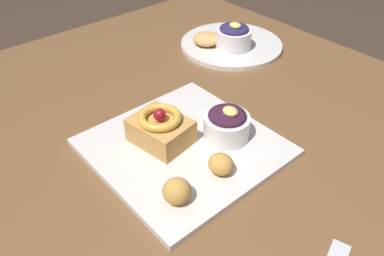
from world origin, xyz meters
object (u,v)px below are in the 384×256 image
Objects in this scene: berry_ramekin at (227,124)px; fritter_front at (177,191)px; fritter_middle at (221,164)px; back_ramekin at (234,36)px; cake_slice at (161,128)px; back_pastry at (207,39)px; back_plate at (231,45)px; front_plate at (184,147)px.

berry_ramekin is 1.92× the size of fritter_front.
fritter_middle is at bearing -50.70° from berry_ramekin.
cake_slice is at bearing -64.28° from back_ramekin.
back_pastry is (-0.37, 0.31, -0.00)m from fritter_middle.
fritter_middle is 0.47m from back_ramekin.
back_plate is at bearing 142.07° from back_ramekin.
back_ramekin is at bearing 115.72° from cake_slice.
back_ramekin reaches higher than back_pastry.
fritter_front is at bearing -89.61° from fritter_middle.
berry_ramekin is 0.93× the size of back_ramekin.
berry_ramekin is 0.39m from back_pastry.
fritter_front is 0.54m from back_ramekin.
front_plate is 3.36× the size of back_ramekin.
berry_ramekin is at bearing -47.02° from back_plate.
berry_ramekin is 0.37m from back_ramekin.
back_ramekin reaches higher than cake_slice.
fritter_middle reaches higher than back_pastry.
front_plate is 3.61× the size of berry_ramekin.
back_ramekin is (-0.25, 0.27, 0.00)m from berry_ramekin.
cake_slice reaches higher than fritter_front.
back_ramekin is (-0.31, 0.44, 0.01)m from fritter_front.
back_plate is at bearing 132.27° from fritter_middle.
front_plate is at bearing -114.39° from berry_ramekin.
cake_slice reaches higher than front_plate.
back_plate is (-0.20, 0.39, -0.04)m from cake_slice.
cake_slice reaches higher than fritter_middle.
back_ramekin is at bearing -37.93° from back_plate.
fritter_front is 0.55m from back_pastry.
cake_slice reaches higher than back_plate.
front_plate is 6.93× the size of fritter_front.
fritter_middle is 0.48m from back_pastry.
fritter_front is (0.09, -0.09, 0.03)m from front_plate.
back_ramekin is at bearing 132.26° from berry_ramekin.
back_plate is at bearing 132.98° from berry_ramekin.
berry_ramekin reaches higher than back_pastry.
fritter_front is (0.13, -0.07, -0.01)m from cake_slice.
back_plate is at bearing 57.31° from back_pastry.
back_ramekin is at bearing 125.06° from fritter_front.
fritter_middle is at bearing 10.97° from cake_slice.
cake_slice is at bearing 152.17° from fritter_front.
front_plate is 0.09m from berry_ramekin.
cake_slice is 1.26× the size of back_ramekin.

